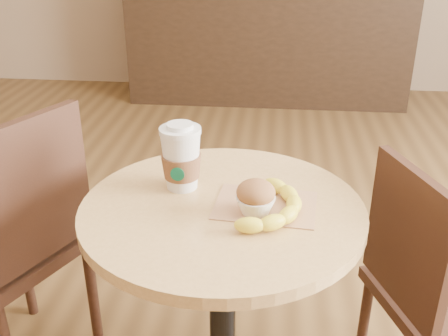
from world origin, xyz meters
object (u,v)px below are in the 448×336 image
object	(u,v)px
chair_left	(17,241)
coffee_cup	(181,159)
banana	(273,205)
cafe_table	(222,279)
muffin	(256,197)
chair_right	(432,290)

from	to	relation	value
chair_left	coffee_cup	size ratio (longest dim) A/B	5.25
banana	cafe_table	bearing A→B (deg)	-170.33
cafe_table	coffee_cup	world-z (taller)	coffee_cup
chair_left	muffin	distance (m)	0.80
cafe_table	banana	bearing A→B (deg)	-10.81
banana	chair_left	bearing A→B (deg)	-172.78
chair_right	banana	xyz separation A→B (m)	(-0.45, -0.13, 0.32)
muffin	coffee_cup	bearing A→B (deg)	149.02
chair_right	banana	world-z (taller)	chair_right
chair_right	banana	distance (m)	0.56
muffin	banana	xyz separation A→B (m)	(0.04, 0.01, -0.02)
chair_left	coffee_cup	distance (m)	0.62
chair_left	muffin	xyz separation A→B (m)	(0.72, -0.19, 0.29)
coffee_cup	banana	xyz separation A→B (m)	(0.23, -0.11, -0.06)
cafe_table	chair_right	distance (m)	0.58
chair_left	muffin	world-z (taller)	chair_left
cafe_table	coffee_cup	bearing A→B (deg)	143.48
cafe_table	banana	distance (m)	0.27
muffin	cafe_table	bearing A→B (deg)	157.95
cafe_table	chair_right	size ratio (longest dim) A/B	0.91
coffee_cup	banana	distance (m)	0.26
coffee_cup	chair_right	bearing A→B (deg)	3.41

